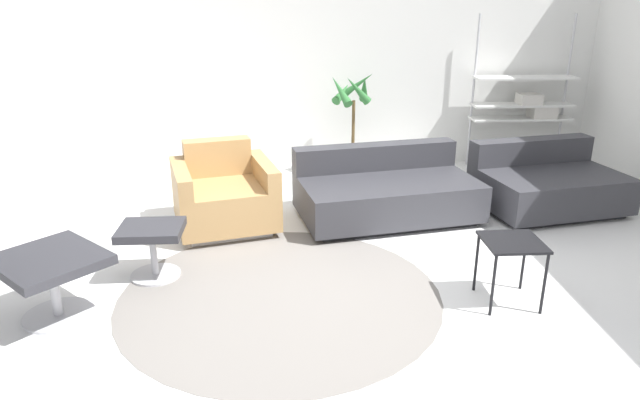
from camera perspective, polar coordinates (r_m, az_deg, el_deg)
ground_plane at (r=4.13m, az=-0.26°, el=-8.35°), size 12.00×12.00×0.00m
wall_back at (r=6.75m, az=-1.86°, el=15.17°), size 12.00×0.09×2.80m
round_rug at (r=3.99m, az=-4.00°, el=-9.47°), size 2.21×2.21×0.01m
ottoman at (r=4.29m, az=-16.45°, el=-3.87°), size 0.45×0.38×0.40m
armchair_red at (r=5.08m, az=-9.56°, el=0.32°), size 1.01×0.99×0.73m
couch_low at (r=5.29m, az=6.57°, el=0.71°), size 1.73×1.20×0.62m
couch_second at (r=5.88m, az=21.73°, el=1.37°), size 1.42×1.13×0.62m
side_table at (r=3.94m, az=18.65°, el=-4.64°), size 0.37×0.37×0.45m
potted_plant at (r=6.49m, az=3.25°, el=7.38°), size 0.55×0.56×1.16m
shelf_unit at (r=7.15m, az=20.05°, el=9.19°), size 1.17×0.28×1.75m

